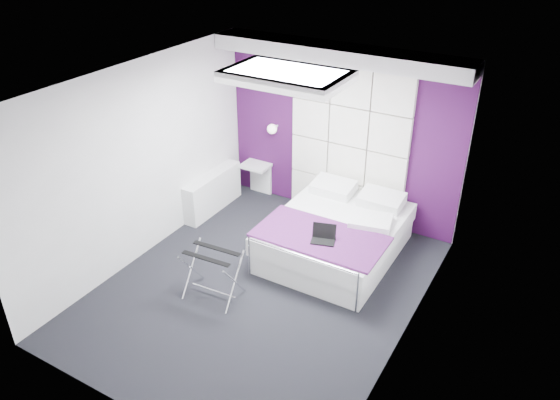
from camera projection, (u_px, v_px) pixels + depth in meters
name	position (u px, v px, depth m)	size (l,w,h in m)	color
floor	(262.00, 288.00, 6.82)	(4.40, 4.40, 0.00)	black
ceiling	(258.00, 85.00, 5.56)	(4.40, 4.40, 0.00)	white
wall_back	(341.00, 133.00, 7.85)	(3.60, 3.60, 0.00)	silver
wall_left	(141.00, 163.00, 6.98)	(4.40, 4.40, 0.00)	silver
wall_right	(414.00, 241.00, 5.40)	(4.40, 4.40, 0.00)	silver
accent_wall	(341.00, 134.00, 7.84)	(3.58, 0.02, 2.58)	#3A0E3D
soffit	(338.00, 54.00, 7.08)	(3.58, 0.50, 0.20)	white
headboard	(348.00, 145.00, 7.80)	(1.80, 0.08, 2.30)	silver
skylight	(287.00, 75.00, 6.04)	(1.36, 0.86, 0.12)	white
wall_lamp	(273.00, 128.00, 8.25)	(0.15, 0.15, 0.15)	white
radiator	(213.00, 192.00, 8.40)	(0.22, 1.20, 0.60)	white
bed	(336.00, 235.00, 7.34)	(1.64, 1.98, 0.70)	white
nightstand	(256.00, 166.00, 8.68)	(0.44, 0.34, 0.05)	white
luggage_rack	(213.00, 274.00, 6.55)	(0.63, 0.47, 0.62)	silver
laptop	(325.00, 237.00, 6.73)	(0.29, 0.21, 0.21)	black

